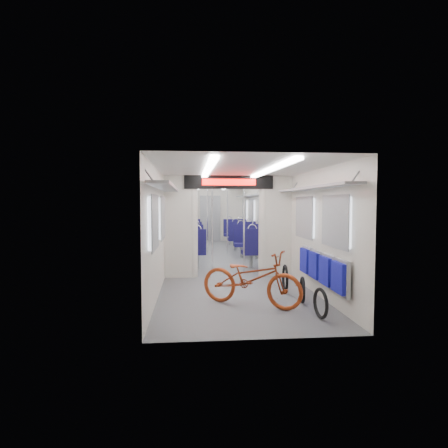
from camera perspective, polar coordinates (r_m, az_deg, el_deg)
The scene contains 14 objects.
carriage at distance 10.25m, azimuth -0.30°, elevation 2.20°, with size 12.00×12.02×2.31m.
bicycle at distance 6.19m, azimuth 4.13°, elevation -8.24°, with size 0.61×1.74×0.91m, color #933515.
flip_bench at distance 6.63m, azimuth 14.59°, elevation -6.49°, with size 0.12×2.13×0.54m.
bike_hoop_a at distance 5.74m, azimuth 14.50°, elevation -11.86°, with size 0.46×0.46×0.05m, color black.
bike_hoop_b at distance 6.53m, azimuth 11.87°, elevation -10.01°, with size 0.45×0.45×0.05m, color black.
bike_hoop_c at distance 7.18m, azimuth 9.30°, elevation -8.42°, with size 0.54×0.54×0.05m, color black.
seat_bay_near_left at distance 10.61m, azimuth -5.49°, elevation -2.88°, with size 0.93×2.19×1.13m.
seat_bay_near_right at distance 10.65m, azimuth 4.62°, elevation -2.82°, with size 0.94×2.23×1.15m.
seat_bay_far_left at distance 14.31m, azimuth -5.40°, elevation -1.28°, with size 0.94×2.20×1.14m.
seat_bay_far_right at distance 14.13m, azimuth 2.20°, elevation -1.31°, with size 0.94×2.22×1.15m.
stanchion_near_left at distance 9.06m, azimuth -1.80°, elevation -0.16°, with size 0.04×0.04×2.30m, color silver.
stanchion_near_right at distance 8.99m, azimuth 3.05°, elevation -0.19°, with size 0.04×0.04×2.30m, color silver.
stanchion_far_left at distance 12.36m, azimuth -2.54°, elevation 0.75°, with size 0.04×0.04×2.30m, color silver.
stanchion_far_right at distance 12.28m, azimuth 0.50°, elevation 0.74°, with size 0.04×0.04×2.30m, color silver.
Camera 1 is at (-0.86, -10.48, 1.69)m, focal length 30.00 mm.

